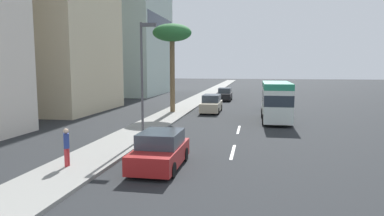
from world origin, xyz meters
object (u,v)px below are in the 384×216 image
car_fourth (160,151)px  pedestrian_near_lamp (67,146)px  car_lead (225,95)px  car_second (273,103)px  minibus_fifth (276,100)px  street_lamp (144,68)px  car_third (211,104)px  palm_tree (172,35)px

car_fourth → pedestrian_near_lamp: (-1.04, 3.87, 0.30)m
car_lead → pedestrian_near_lamp: 32.81m
car_second → pedestrian_near_lamp: (-23.07, 9.79, 0.29)m
car_lead → car_second: size_ratio=0.88×
minibus_fifth → street_lamp: 12.54m
car_third → pedestrian_near_lamp: bearing=-10.6°
minibus_fifth → street_lamp: size_ratio=0.97×
minibus_fifth → palm_tree: palm_tree is taller
car_lead → street_lamp: street_lamp is taller
pedestrian_near_lamp → car_fourth: bearing=-108.4°
palm_tree → pedestrian_near_lamp: bearing=179.5°
car_third → pedestrian_near_lamp: (-20.21, 3.77, 0.24)m
street_lamp → car_fourth: bearing=-155.2°
car_lead → palm_tree: bearing=-15.7°
car_fourth → street_lamp: street_lamp is taller
car_lead → car_second: (-9.49, -5.76, -0.02)m
pedestrian_near_lamp → palm_tree: size_ratio=0.20×
car_fourth → minibus_fifth: bearing=158.0°
car_lead → minibus_fifth: size_ratio=0.62×
car_third → pedestrian_near_lamp: size_ratio=2.87×
car_lead → pedestrian_near_lamp: bearing=-7.1°
car_fourth → palm_tree: size_ratio=0.49×
car_lead → minibus_fifth: minibus_fifth is taller
car_third → palm_tree: (-1.39, 3.60, 6.57)m
car_fourth → street_lamp: bearing=-155.2°
car_second → car_third: 6.66m
car_second → car_lead: bearing=31.2°
car_fourth → pedestrian_near_lamp: pedestrian_near_lamp is taller
car_second → minibus_fifth: bearing=179.1°
car_third → car_lead: bearing=178.8°
minibus_fifth → car_third: bearing=50.7°
pedestrian_near_lamp → palm_tree: 19.85m
minibus_fifth → palm_tree: (3.44, 9.49, 5.64)m
car_lead → car_fourth: bearing=-0.3°
car_third → street_lamp: (-13.93, 2.33, 3.56)m
car_lead → car_third: 12.36m
minibus_fifth → palm_tree: 11.56m
car_third → street_lamp: size_ratio=0.69×
car_second → pedestrian_near_lamp: pedestrian_near_lamp is taller
car_lead → minibus_fifth: (-17.18, -5.64, 0.96)m
car_second → pedestrian_near_lamp: size_ratio=2.85×
car_third → car_fourth: car_third is taller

